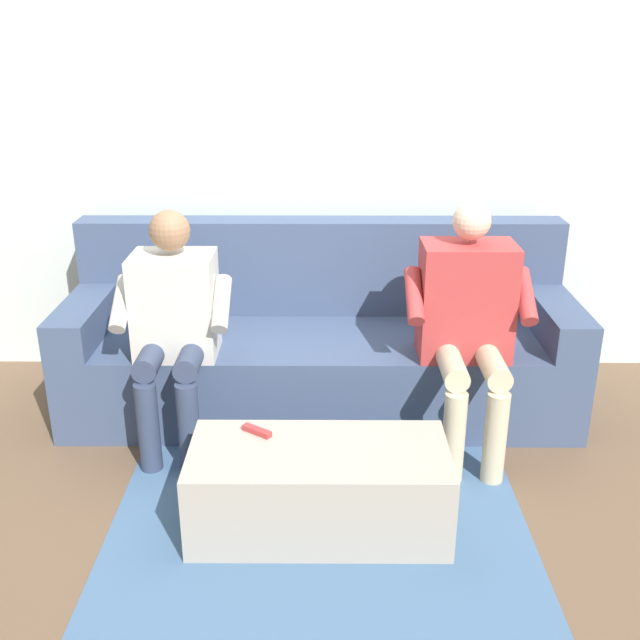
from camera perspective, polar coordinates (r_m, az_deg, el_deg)
The scene contains 8 objects.
ground_plane at distance 3.34m, azimuth -0.05°, elevation -12.35°, with size 8.00×8.00×0.00m, color brown.
back_wall at distance 4.09m, azimuth 0.06°, elevation 14.79°, with size 5.37×0.06×2.77m, color silver.
couch at distance 3.85m, azimuth 0.02°, elevation -2.06°, with size 2.55×0.81×0.94m.
coffee_table at distance 2.98m, azimuth -0.08°, elevation -12.90°, with size 1.01×0.47×0.35m.
person_left_seated at distance 3.42m, azimuth 11.34°, elevation 0.35°, with size 0.57×0.59×1.16m.
person_right_seated at distance 3.45m, azimuth -11.26°, elevation 0.22°, with size 0.53×0.53×1.12m.
remote_red at distance 2.99m, azimuth -4.91°, elevation -8.54°, with size 0.13×0.03×0.02m, color #B73333.
floor_rug at distance 3.17m, azimuth -0.07°, elevation -14.35°, with size 1.68×1.59×0.01m, color #426084.
Camera 1 is at (-0.02, 3.37, 1.86)m, focal length 41.36 mm.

